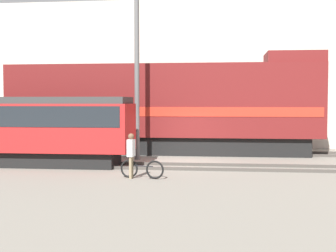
{
  "coord_description": "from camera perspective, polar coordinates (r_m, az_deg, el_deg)",
  "views": [
    {
      "loc": [
        1.83,
        -22.18,
        2.96
      ],
      "look_at": [
        -0.66,
        -0.76,
        1.8
      ],
      "focal_mm": 50.0,
      "sensor_mm": 36.0,
      "label": 1
    }
  ],
  "objects": [
    {
      "name": "streetcar",
      "position": [
        22.54,
        -18.22,
        -0.04
      ],
      "size": [
        10.85,
        2.54,
        3.14
      ],
      "color": "black",
      "rests_on": "ground"
    },
    {
      "name": "track_far",
      "position": [
        26.3,
        2.61,
        -3.23
      ],
      "size": [
        60.0,
        1.51,
        0.14
      ],
      "color": "#47423D",
      "rests_on": "ground"
    },
    {
      "name": "person",
      "position": [
        17.84,
        -4.52,
        -3.07
      ],
      "size": [
        0.28,
        0.39,
        1.73
      ],
      "color": "#8C7A5B",
      "rests_on": "ground"
    },
    {
      "name": "freight_locomotive",
      "position": [
        26.27,
        -0.36,
        2.3
      ],
      "size": [
        17.33,
        3.04,
        5.56
      ],
      "color": "black",
      "rests_on": "ground"
    },
    {
      "name": "track_near",
      "position": [
        20.71,
        1.5,
        -4.94
      ],
      "size": [
        60.0,
        1.51,
        0.14
      ],
      "color": "#47423D",
      "rests_on": "ground"
    },
    {
      "name": "bicycle",
      "position": [
        17.93,
        -3.2,
        -5.27
      ],
      "size": [
        1.73,
        0.49,
        0.77
      ],
      "color": "black",
      "rests_on": "ground"
    },
    {
      "name": "ground_plane",
      "position": [
        22.45,
        1.91,
        -4.5
      ],
      "size": [
        120.0,
        120.0,
        0.0
      ],
      "primitive_type": "plane",
      "color": "slate"
    },
    {
      "name": "building_backdrop",
      "position": [
        32.9,
        3.46,
        6.12
      ],
      "size": [
        41.9,
        6.0,
        9.42
      ],
      "color": "beige",
      "rests_on": "ground"
    },
    {
      "name": "utility_pole_center",
      "position": [
        23.67,
        -3.81,
        5.79
      ],
      "size": [
        0.25,
        0.25,
        8.17
      ],
      "color": "#595959",
      "rests_on": "ground"
    }
  ]
}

